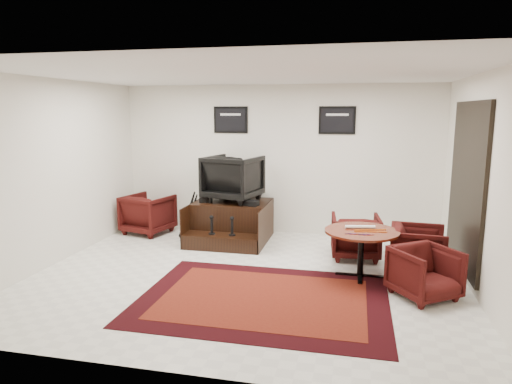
# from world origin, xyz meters

# --- Properties ---
(ground) EXTENTS (6.00, 6.00, 0.00)m
(ground) POSITION_xyz_m (0.00, 0.00, 0.00)
(ground) COLOR silver
(ground) RESTS_ON ground
(room_shell) EXTENTS (6.02, 5.02, 2.81)m
(room_shell) POSITION_xyz_m (0.41, 0.12, 1.79)
(room_shell) COLOR white
(room_shell) RESTS_ON ground
(area_rug) EXTENTS (3.07, 2.30, 0.01)m
(area_rug) POSITION_xyz_m (0.40, -0.73, 0.01)
(area_rug) COLOR black
(area_rug) RESTS_ON ground
(shine_podium) EXTENTS (1.35, 1.39, 0.69)m
(shine_podium) POSITION_xyz_m (-0.71, 1.77, 0.32)
(shine_podium) COLOR black
(shine_podium) RESTS_ON ground
(shine_chair) EXTENTS (1.06, 1.02, 0.92)m
(shine_chair) POSITION_xyz_m (-0.71, 1.92, 1.16)
(shine_chair) COLOR black
(shine_chair) RESTS_ON shine_podium
(shoes_pair) EXTENTS (0.28, 0.31, 0.10)m
(shoes_pair) POSITION_xyz_m (-1.17, 1.73, 0.74)
(shoes_pair) COLOR black
(shoes_pair) RESTS_ON shine_podium
(polish_kit) EXTENTS (0.30, 0.24, 0.09)m
(polish_kit) POSITION_xyz_m (-0.30, 1.56, 0.74)
(polish_kit) COLOR black
(polish_kit) RESTS_ON shine_podium
(umbrella_black) EXTENTS (0.34, 0.13, 0.91)m
(umbrella_black) POSITION_xyz_m (-1.51, 1.69, 0.46)
(umbrella_black) COLOR black
(umbrella_black) RESTS_ON ground
(umbrella_hooked) EXTENTS (0.31, 0.12, 0.85)m
(umbrella_hooked) POSITION_xyz_m (-1.48, 1.76, 0.42)
(umbrella_hooked) COLOR black
(umbrella_hooked) RESTS_ON ground
(armchair_side) EXTENTS (0.96, 0.92, 0.82)m
(armchair_side) POSITION_xyz_m (-2.39, 1.88, 0.41)
(armchair_side) COLOR black
(armchair_side) RESTS_ON ground
(meeting_table) EXTENTS (1.03, 1.03, 0.67)m
(meeting_table) POSITION_xyz_m (1.58, 0.35, 0.59)
(meeting_table) COLOR #450F09
(meeting_table) RESTS_ON ground
(table_chair_back) EXTENTS (0.80, 0.76, 0.76)m
(table_chair_back) POSITION_xyz_m (1.50, 1.22, 0.38)
(table_chair_back) COLOR black
(table_chair_back) RESTS_ON ground
(table_chair_window) EXTENTS (0.76, 0.80, 0.76)m
(table_chair_window) POSITION_xyz_m (2.38, 0.66, 0.38)
(table_chair_window) COLOR black
(table_chair_window) RESTS_ON ground
(table_chair_corner) EXTENTS (0.94, 0.93, 0.71)m
(table_chair_corner) POSITION_xyz_m (2.36, -0.24, 0.36)
(table_chair_corner) COLOR black
(table_chair_corner) RESTS_ON ground
(paper_roll) EXTENTS (0.42, 0.12, 0.05)m
(paper_roll) POSITION_xyz_m (1.56, 0.44, 0.70)
(paper_roll) COLOR silver
(paper_roll) RESTS_ON meeting_table
(table_clutter) EXTENTS (0.57, 0.37, 0.01)m
(table_clutter) POSITION_xyz_m (1.66, 0.29, 0.68)
(table_clutter) COLOR #D85B0C
(table_clutter) RESTS_ON meeting_table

